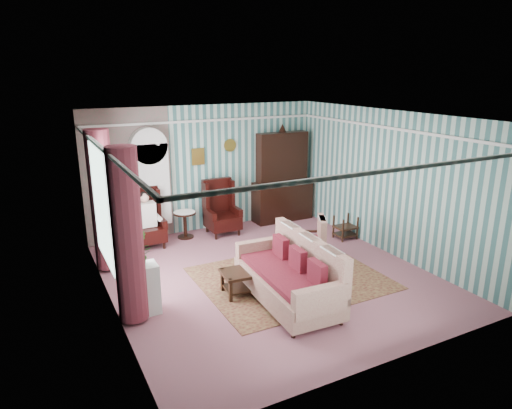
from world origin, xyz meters
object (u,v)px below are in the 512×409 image
plant_stand (140,290)px  nest_table (345,227)px  seated_woman (146,220)px  sofa (287,274)px  bookcase (151,191)px  round_side_table (185,225)px  floral_armchair (307,238)px  wingback_right (222,208)px  coffee_table (249,281)px  wingback_left (146,219)px  dresser_hutch (283,174)px

plant_stand → nest_table: bearing=13.8°
seated_woman → sofa: 3.73m
bookcase → seated_woman: (-0.25, -0.39, -0.53)m
round_side_table → floral_armchair: bearing=-54.0°
wingback_right → round_side_table: size_ratio=2.08×
wingback_right → nest_table: size_ratio=2.31×
coffee_table → seated_woman: bearing=108.9°
wingback_left → bookcase: bearing=57.3°
plant_stand → floral_armchair: size_ratio=0.83×
wingback_right → dresser_hutch: bearing=8.8°
plant_stand → floral_armchair: floral_armchair is taller
wingback_right → floral_armchair: (0.86, -2.21, -0.14)m
dresser_hutch → coffee_table: dresser_hutch is taller
plant_stand → coffee_table: bearing=-4.3°
dresser_hutch → plant_stand: 5.31m
wingback_right → round_side_table: bearing=170.0°
bookcase → sofa: 4.07m
seated_woman → plant_stand: bearing=-106.2°
plant_stand → round_side_table: bearing=59.6°
bookcase → nest_table: 4.37m
dresser_hutch → round_side_table: (-2.60, -0.12, -0.88)m
sofa → coffee_table: bearing=37.7°
bookcase → floral_armchair: (2.36, -2.60, -0.64)m
bookcase → seated_woman: 0.70m
bookcase → dresser_hutch: (3.25, -0.12, 0.06)m
wingback_left → nest_table: 4.37m
seated_woman → nest_table: 4.37m
wingback_left → sofa: 3.73m
seated_woman → round_side_table: 0.96m
wingback_left → plant_stand: size_ratio=1.56×
wingback_right → sofa: (-0.36, -3.46, -0.13)m
sofa → coffee_table: (-0.40, 0.58, -0.29)m
coffee_table → sofa: bearing=-55.0°
dresser_hutch → plant_stand: dresser_hutch is taller
plant_stand → coffee_table: (1.79, -0.14, -0.19)m
wingback_left → round_side_table: size_ratio=2.08×
dresser_hutch → nest_table: (0.57, -1.82, -0.91)m
coffee_table → dresser_hutch: bearing=51.4°
round_side_table → nest_table: (3.17, -1.70, -0.03)m
round_side_table → plant_stand: plant_stand is taller
dresser_hutch → wingback_right: (-1.75, -0.27, -0.55)m
bookcase → sofa: (1.14, -3.85, -0.62)m
dresser_hutch → round_side_table: 2.75m
seated_woman → bookcase: bearing=57.3°
sofa → bookcase: bearing=19.2°
seated_woman → nest_table: (4.07, -1.55, -0.32)m
plant_stand → floral_armchair: (3.41, 0.54, 0.08)m
round_side_table → sofa: 3.65m
wingback_left → plant_stand: (-0.80, -2.75, -0.22)m
bookcase → round_side_table: bearing=-20.3°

